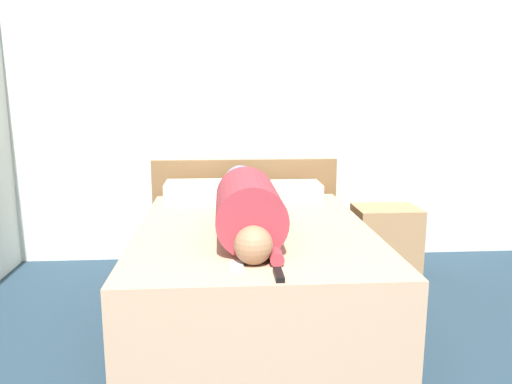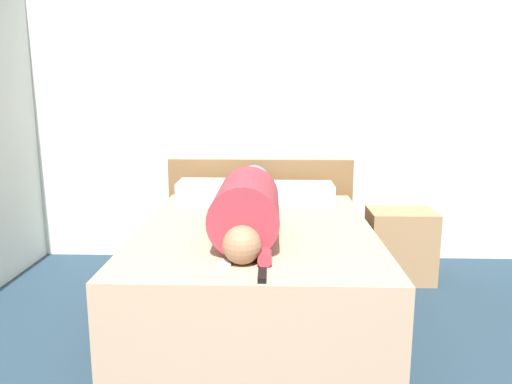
% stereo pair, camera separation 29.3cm
% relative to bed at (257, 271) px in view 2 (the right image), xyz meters
% --- Properties ---
extents(wall_back, '(5.01, 0.06, 2.60)m').
position_rel_bed_xyz_m(wall_back, '(-0.00, 1.19, 1.01)').
color(wall_back, silver).
rests_on(wall_back, ground_plane).
extents(bed, '(1.44, 1.96, 0.59)m').
position_rel_bed_xyz_m(bed, '(0.00, 0.00, 0.00)').
color(bed, tan).
rests_on(bed, ground_plane).
extents(headboard, '(1.56, 0.04, 0.86)m').
position_rel_bed_xyz_m(headboard, '(0.00, 1.12, 0.14)').
color(headboard, brown).
rests_on(headboard, ground_plane).
extents(nightstand, '(0.49, 0.37, 0.54)m').
position_rel_bed_xyz_m(nightstand, '(1.07, 0.66, -0.02)').
color(nightstand, '#A37A51').
rests_on(nightstand, ground_plane).
extents(person_lying, '(0.37, 1.72, 0.37)m').
position_rel_bed_xyz_m(person_lying, '(-0.05, -0.03, 0.46)').
color(person_lying, '#936B4C').
rests_on(person_lying, bed).
extents(pillow_near_headboard, '(0.57, 0.32, 0.15)m').
position_rel_bed_xyz_m(pillow_near_headboard, '(-0.35, 0.77, 0.37)').
color(pillow_near_headboard, silver).
rests_on(pillow_near_headboard, bed).
extents(pillow_second, '(0.54, 0.32, 0.14)m').
position_rel_bed_xyz_m(pillow_second, '(0.30, 0.77, 0.36)').
color(pillow_second, silver).
rests_on(pillow_second, bed).
extents(tv_remote, '(0.04, 0.15, 0.02)m').
position_rel_bed_xyz_m(tv_remote, '(0.05, -0.88, 0.31)').
color(tv_remote, black).
rests_on(tv_remote, bed).
extents(cell_phone, '(0.06, 0.13, 0.01)m').
position_rel_bed_xyz_m(cell_phone, '(-0.13, -0.74, 0.30)').
color(cell_phone, '#B2B7BC').
rests_on(cell_phone, bed).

